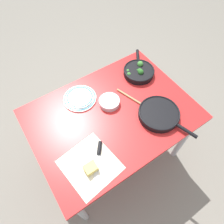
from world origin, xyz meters
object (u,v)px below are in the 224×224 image
object	(u,v)px
skillet_broccoli	(139,71)
prep_bowl_steel	(109,102)
wooden_spoon	(141,104)
grater_knife	(98,157)
cheese_block	(91,168)
skillet_eggs	(159,114)
dinner_plate_stack	(80,98)

from	to	relation	value
skillet_broccoli	prep_bowl_steel	world-z (taller)	skillet_broccoli
wooden_spoon	grater_knife	world-z (taller)	grater_knife
cheese_block	prep_bowl_steel	world-z (taller)	cheese_block
grater_knife	wooden_spoon	bearing A→B (deg)	148.31
skillet_broccoli	grater_knife	size ratio (longest dim) A/B	1.40
skillet_eggs	prep_bowl_steel	bearing A→B (deg)	-157.45
grater_knife	dinner_plate_stack	size ratio (longest dim) A/B	0.97
prep_bowl_steel	dinner_plate_stack	bearing A→B (deg)	134.91
skillet_eggs	grater_knife	size ratio (longest dim) A/B	1.78
skillet_eggs	wooden_spoon	xyz separation A→B (m)	(-0.04, 0.14, -0.02)
skillet_eggs	grater_knife	xyz separation A→B (m)	(-0.50, -0.02, -0.02)
cheese_block	dinner_plate_stack	xyz separation A→B (m)	(0.20, 0.49, -0.01)
skillet_broccoli	skillet_eggs	world-z (taller)	skillet_broccoli
skillet_eggs	cheese_block	xyz separation A→B (m)	(-0.58, -0.06, -0.00)
skillet_broccoli	cheese_block	size ratio (longest dim) A/B	4.50
skillet_broccoli	grater_knife	xyz separation A→B (m)	(-0.63, -0.41, -0.02)
dinner_plate_stack	prep_bowl_steel	bearing A→B (deg)	-45.09
wooden_spoon	cheese_block	bearing A→B (deg)	-87.09
prep_bowl_steel	skillet_eggs	bearing A→B (deg)	-50.97
wooden_spoon	dinner_plate_stack	xyz separation A→B (m)	(-0.34, 0.29, 0.00)
skillet_broccoli	cheese_block	distance (m)	0.84
skillet_eggs	prep_bowl_steel	size ratio (longest dim) A/B	2.80
wooden_spoon	prep_bowl_steel	bearing A→B (deg)	-144.11
skillet_broccoli	wooden_spoon	xyz separation A→B (m)	(-0.17, -0.25, -0.02)
skillet_broccoli	grater_knife	bearing A→B (deg)	158.26
grater_knife	cheese_block	bearing A→B (deg)	-23.56
wooden_spoon	grater_knife	distance (m)	0.49
skillet_eggs	dinner_plate_stack	world-z (taller)	skillet_eggs
prep_bowl_steel	cheese_block	bearing A→B (deg)	-136.22
grater_knife	cheese_block	distance (m)	0.09
cheese_block	dinner_plate_stack	world-z (taller)	cheese_block
wooden_spoon	grater_knife	bearing A→B (deg)	-88.30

